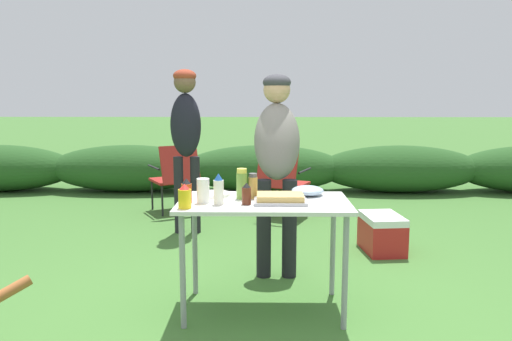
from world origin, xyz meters
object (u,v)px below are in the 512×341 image
Objects in this scene: relish_jar at (241,184)px; standing_person_with_beanie at (185,129)px; spice_jar at (252,186)px; plate_stack at (213,194)px; hot_sauce_bottle at (186,191)px; food_tray at (280,199)px; mixing_bowl at (307,191)px; camp_chair_green_behind_table at (282,179)px; folding_table at (263,212)px; mustard_bottle at (184,197)px; standing_person_in_gray_fleece at (276,150)px; camp_chair_near_hedge at (175,175)px; mayo_bottle at (218,190)px; cooler_box at (382,233)px; paper_cup_stack at (203,191)px; bbq_sauce_bottle at (246,194)px.

standing_person_with_beanie reaches higher than relish_jar.
spice_jar is 0.84× the size of relish_jar.
plate_stack is 0.28m from hot_sauce_bottle.
mixing_bowl is (0.19, 0.24, 0.01)m from food_tray.
camp_chair_green_behind_table reaches higher than plate_stack.
folding_table is 0.55m from mustard_bottle.
food_tray is 0.49m from plate_stack.
mustard_bottle is 0.09× the size of standing_person_with_beanie.
standing_person_in_gray_fleece is 1.90× the size of camp_chair_near_hedge.
cooler_box is at bearing 45.64° from mayo_bottle.
mayo_bottle is (0.10, -0.05, 0.02)m from paper_cup_stack.
folding_table is 0.24m from relish_jar.
food_tray reaches higher than folding_table.
spice_jar reaches higher than paper_cup_stack.
plate_stack is 1.41× the size of paper_cup_stack.
standing_person_with_beanie is at bearing 112.81° from folding_table.
relish_jar is at bearing -25.66° from plate_stack.
standing_person_with_beanie is (-1.09, 1.69, 0.30)m from mixing_bowl.
hot_sauce_bottle is 0.15m from mustard_bottle.
camp_chair_green_behind_table is at bearing 76.86° from paper_cup_stack.
bbq_sauce_bottle is 0.18m from spice_jar.
spice_jar reaches higher than camp_chair_near_hedge.
camp_chair_green_behind_table is (0.49, 2.60, -0.37)m from mayo_bottle.
camp_chair_near_hedge reaches higher than food_tray.
camp_chair_green_behind_table is at bearing -41.43° from camp_chair_near_hedge.
hot_sauce_bottle is 1.99m from standing_person_with_beanie.
food_tray reaches higher than plate_stack.
cooler_box is at bearing 49.79° from folding_table.
spice_jar is at bearing -99.31° from camp_chair_near_hedge.
plate_stack is 0.64m from mixing_bowl.
folding_table is at bearing 8.37° from hot_sauce_bottle.
camp_chair_green_behind_table is (0.55, 2.33, -0.28)m from plate_stack.
standing_person_with_beanie reaches higher than camp_chair_green_behind_table.
spice_jar is 2.46m from camp_chair_green_behind_table.
mayo_bottle is at bearing -77.13° from standing_person_with_beanie.
standing_person_with_beanie is 3.28× the size of cooler_box.
cooler_box is at bearing -19.41° from standing_person_with_beanie.
standing_person_with_beanie is at bearing 98.53° from mustard_bottle.
standing_person_in_gray_fleece is at bearing 113.26° from cooler_box.
cooler_box is (1.19, 1.38, -0.64)m from bbq_sauce_bottle.
bbq_sauce_bottle reaches higher than mixing_bowl.
cooler_box is (1.22, 1.21, -0.67)m from relish_jar.
cooler_box is at bearing 44.78° from relish_jar.
standing_person_in_gray_fleece is at bearing -53.57° from standing_person_with_beanie.
mayo_bottle is at bearing -157.82° from folding_table.
standing_person_with_beanie is (-0.32, 2.10, 0.26)m from mustard_bottle.
spice_jar is at bearing 41.76° from mayo_bottle.
bbq_sauce_bottle reaches higher than camp_chair_near_hedge.
bbq_sauce_bottle is at bearing -73.98° from camp_chair_green_behind_table.
hot_sauce_bottle is at bearing -160.92° from spice_jar.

